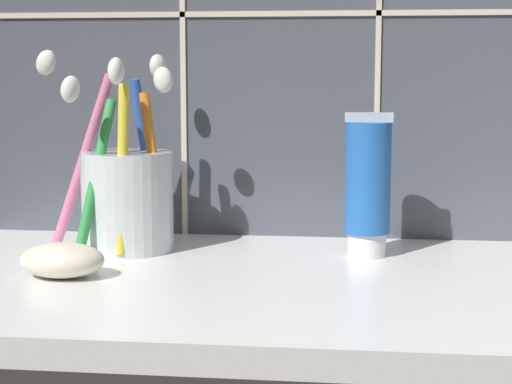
# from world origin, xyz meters

# --- Properties ---
(sink_counter) EXTENTS (0.72, 0.33, 0.02)m
(sink_counter) POSITION_xyz_m (0.00, 0.00, 0.01)
(sink_counter) COLOR white
(sink_counter) RESTS_ON ground
(toothbrush_cup) EXTENTS (0.13, 0.11, 0.18)m
(toothbrush_cup) POSITION_xyz_m (-0.20, 0.08, 0.07)
(toothbrush_cup) COLOR silver
(toothbrush_cup) RESTS_ON sink_counter
(toothpaste_tube) EXTENTS (0.04, 0.04, 0.12)m
(toothpaste_tube) POSITION_xyz_m (0.01, 0.08, 0.08)
(toothpaste_tube) COLOR white
(toothpaste_tube) RESTS_ON sink_counter
(soap_bar) EXTENTS (0.07, 0.05, 0.03)m
(soap_bar) POSITION_xyz_m (-0.22, -0.02, 0.03)
(soap_bar) COLOR silver
(soap_bar) RESTS_ON sink_counter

